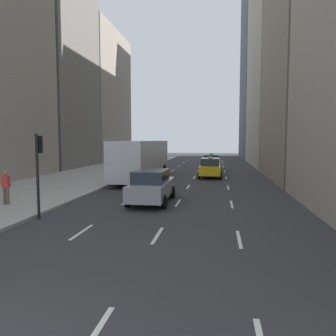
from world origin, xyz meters
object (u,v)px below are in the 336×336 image
(taxi_lead, at_px, (212,162))
(taxi_second, at_px, (210,168))
(sedan_black_near, at_px, (152,186))
(traffic_light_pole, at_px, (38,162))
(city_bus, at_px, (142,158))
(pedestrian_far_walking, at_px, (6,186))

(taxi_lead, xyz_separation_m, taxi_second, (0.00, -6.86, 0.00))
(sedan_black_near, bearing_deg, taxi_lead, 81.66)
(taxi_lead, relative_size, traffic_light_pole, 1.22)
(taxi_lead, relative_size, city_bus, 0.38)
(taxi_second, distance_m, traffic_light_pole, 17.93)
(city_bus, relative_size, pedestrian_far_walking, 7.04)
(taxi_second, height_order, city_bus, city_bus)
(taxi_lead, xyz_separation_m, pedestrian_far_walking, (-9.68, -21.41, 0.19))
(taxi_second, bearing_deg, traffic_light_pole, -112.21)
(pedestrian_far_walking, bearing_deg, taxi_second, 56.36)
(taxi_lead, distance_m, city_bus, 10.92)
(taxi_lead, distance_m, traffic_light_pole, 24.40)
(taxi_second, distance_m, pedestrian_far_walking, 17.48)
(sedan_black_near, relative_size, traffic_light_pole, 1.35)
(taxi_second, height_order, pedestrian_far_walking, taxi_second)
(traffic_light_pole, bearing_deg, taxi_lead, 73.91)
(taxi_lead, bearing_deg, taxi_second, -90.00)
(taxi_second, xyz_separation_m, traffic_light_pole, (-6.75, -16.54, 1.53))
(taxi_lead, relative_size, sedan_black_near, 0.91)
(pedestrian_far_walking, distance_m, traffic_light_pole, 3.79)
(traffic_light_pole, bearing_deg, city_bus, 85.38)
(taxi_lead, xyz_separation_m, sedan_black_near, (-2.80, -19.11, 0.01))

